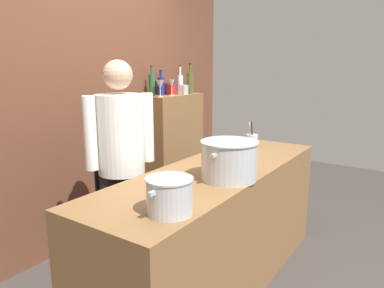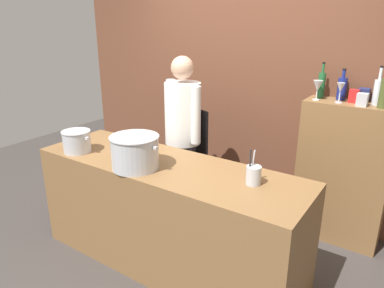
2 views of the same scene
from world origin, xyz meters
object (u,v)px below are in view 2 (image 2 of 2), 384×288
object	(u,v)px
stockpot_large	(135,152)
wine_bottle_cobalt	(342,88)
chef	(183,130)
spice_tin_navy	(364,95)
utensil_crock	(253,175)
wine_bottle_clear	(378,91)
wine_glass_tall	(318,86)
spice_tin_silver	(362,100)
stockpot_small	(77,141)
wine_bottle_green	(321,85)
spice_tin_red	(354,96)
wine_glass_wide	(341,89)

from	to	relation	value
stockpot_large	wine_bottle_cobalt	bearing A→B (deg)	52.53
chef	spice_tin_navy	bearing A→B (deg)	-133.04
utensil_crock	spice_tin_navy	bearing A→B (deg)	70.79
wine_bottle_clear	wine_glass_tall	distance (m)	0.47
spice_tin_silver	stockpot_small	bearing A→B (deg)	-146.21
wine_glass_tall	spice_tin_silver	bearing A→B (deg)	-3.99
chef	spice_tin_silver	xyz separation A→B (m)	(1.45, 0.47, 0.39)
wine_bottle_green	spice_tin_red	world-z (taller)	wine_bottle_green
spice_tin_red	stockpot_small	bearing A→B (deg)	-143.00
stockpot_small	wine_glass_tall	bearing A→B (deg)	40.11
stockpot_large	utensil_crock	bearing A→B (deg)	15.54
stockpot_large	wine_bottle_green	world-z (taller)	wine_bottle_green
wine_bottle_cobalt	wine_glass_wide	bearing A→B (deg)	-83.15
wine_bottle_cobalt	wine_glass_tall	xyz separation A→B (m)	(-0.17, -0.13, 0.02)
stockpot_large	spice_tin_red	bearing A→B (deg)	48.71
wine_glass_wide	wine_bottle_green	bearing A→B (deg)	148.18
wine_glass_wide	spice_tin_navy	xyz separation A→B (m)	(0.16, 0.15, -0.06)
wine_glass_wide	spice_tin_red	size ratio (longest dim) A/B	1.54
stockpot_large	stockpot_small	size ratio (longest dim) A/B	1.42
wine_bottle_green	wine_bottle_clear	xyz separation A→B (m)	(0.46, -0.03, -0.01)
chef	stockpot_large	bearing A→B (deg)	122.62
wine_glass_wide	wine_glass_tall	bearing A→B (deg)	178.60
wine_bottle_clear	stockpot_large	bearing A→B (deg)	-135.01
wine_bottle_cobalt	wine_glass_tall	bearing A→B (deg)	-143.24
wine_bottle_cobalt	spice_tin_navy	xyz separation A→B (m)	(0.18, 0.02, -0.04)
chef	wine_glass_tall	xyz separation A→B (m)	(1.08, 0.49, 0.45)
wine_glass_tall	chef	bearing A→B (deg)	-155.42
stockpot_small	spice_tin_navy	size ratio (longest dim) A/B	2.60
chef	utensil_crock	distance (m)	1.16
spice_tin_navy	wine_glass_tall	bearing A→B (deg)	-157.22
stockpot_large	stockpot_small	distance (m)	0.65
chef	wine_glass_tall	size ratio (longest dim) A/B	9.75
wine_glass_tall	wine_glass_wide	bearing A→B (deg)	-1.40
utensil_crock	spice_tin_red	xyz separation A→B (m)	(0.36, 1.15, 0.39)
stockpot_small	spice_tin_red	size ratio (longest dim) A/B	2.76
chef	utensil_crock	xyz separation A→B (m)	(1.00, -0.58, 0.00)
stockpot_large	spice_tin_navy	xyz separation A→B (m)	(1.29, 1.46, 0.33)
wine_glass_tall	wine_glass_wide	xyz separation A→B (m)	(0.19, -0.00, 0.00)
wine_bottle_green	spice_tin_navy	bearing A→B (deg)	5.80
wine_glass_wide	spice_tin_red	world-z (taller)	wine_glass_wide
utensil_crock	wine_bottle_green	bearing A→B (deg)	86.38
spice_tin_red	stockpot_large	bearing A→B (deg)	-131.29
stockpot_small	wine_bottle_cobalt	bearing A→B (deg)	39.80
stockpot_small	wine_glass_wide	size ratio (longest dim) A/B	1.78
spice_tin_silver	spice_tin_red	bearing A→B (deg)	128.55
wine_glass_wide	spice_tin_silver	world-z (taller)	wine_glass_wide
chef	utensil_crock	size ratio (longest dim) A/B	6.64
wine_bottle_clear	spice_tin_red	distance (m)	0.18
stockpot_large	spice_tin_red	xyz separation A→B (m)	(1.22, 1.39, 0.33)
wine_bottle_cobalt	stockpot_large	bearing A→B (deg)	-127.47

